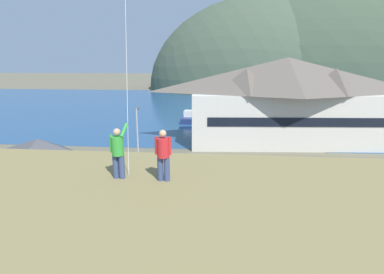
# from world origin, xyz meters

# --- Properties ---
(ground_plane) EXTENTS (600.00, 600.00, 0.00)m
(ground_plane) POSITION_xyz_m (0.00, 0.00, 0.00)
(ground_plane) COLOR #66604C
(parking_lot_pad) EXTENTS (40.00, 20.00, 0.10)m
(parking_lot_pad) POSITION_xyz_m (0.00, 5.00, 0.05)
(parking_lot_pad) COLOR gray
(parking_lot_pad) RESTS_ON ground
(bay_water) EXTENTS (360.00, 84.00, 0.03)m
(bay_water) POSITION_xyz_m (0.00, 60.00, 0.01)
(bay_water) COLOR navy
(bay_water) RESTS_ON ground
(far_hill_west_ridge) EXTENTS (92.22, 70.36, 73.90)m
(far_hill_west_ridge) POSITION_xyz_m (19.93, 112.95, 0.00)
(far_hill_west_ridge) COLOR #42513D
(far_hill_west_ridge) RESTS_ON ground
(far_hill_east_peak) EXTENTS (140.64, 69.94, 78.61)m
(far_hill_east_peak) POSITION_xyz_m (54.10, 111.14, 0.00)
(far_hill_east_peak) COLOR #3D4C38
(far_hill_east_peak) RESTS_ON ground
(harbor_lodge) EXTENTS (27.40, 13.03, 11.50)m
(harbor_lodge) POSITION_xyz_m (12.59, 22.70, 6.12)
(harbor_lodge) COLOR beige
(harbor_lodge) RESTS_ON ground
(storage_shed_near_lot) EXTENTS (7.79, 5.51, 4.85)m
(storage_shed_near_lot) POSITION_xyz_m (-10.83, 3.09, 2.52)
(storage_shed_near_lot) COLOR beige
(storage_shed_near_lot) RESTS_ON ground
(wharf_dock) EXTENTS (3.20, 11.57, 0.70)m
(wharf_dock) POSITION_xyz_m (1.31, 34.69, 0.35)
(wharf_dock) COLOR #70604C
(wharf_dock) RESTS_ON ground
(moored_boat_wharfside) EXTENTS (2.45, 6.65, 2.16)m
(moored_boat_wharfside) POSITION_xyz_m (-2.07, 36.81, 0.72)
(moored_boat_wharfside) COLOR navy
(moored_boat_wharfside) RESTS_ON ground
(parked_car_mid_row_far) EXTENTS (4.24, 2.14, 1.82)m
(parked_car_mid_row_far) POSITION_xyz_m (10.71, 7.60, 1.06)
(parked_car_mid_row_far) COLOR navy
(parked_car_mid_row_far) RESTS_ON parking_lot_pad
(parked_car_mid_row_near) EXTENTS (4.35, 2.37, 1.82)m
(parked_car_mid_row_near) POSITION_xyz_m (2.18, -0.57, 1.06)
(parked_car_mid_row_near) COLOR silver
(parked_car_mid_row_near) RESTS_ON parking_lot_pad
(parked_car_corner_spot) EXTENTS (4.28, 2.21, 1.82)m
(parked_car_corner_spot) POSITION_xyz_m (4.41, 7.55, 1.06)
(parked_car_corner_spot) COLOR black
(parked_car_corner_spot) RESTS_ON parking_lot_pad
(parked_car_mid_row_center) EXTENTS (4.21, 2.08, 1.82)m
(parked_car_mid_row_center) POSITION_xyz_m (13.25, 0.86, 1.06)
(parked_car_mid_row_center) COLOR #9EA3A8
(parked_car_mid_row_center) RESTS_ON parking_lot_pad
(parked_car_front_row_red) EXTENTS (4.31, 2.28, 1.82)m
(parked_car_front_row_red) POSITION_xyz_m (-0.87, 6.97, 1.06)
(parked_car_front_row_red) COLOR #9EA3A8
(parked_car_front_row_red) RESTS_ON parking_lot_pad
(parked_car_back_row_right) EXTENTS (4.34, 2.34, 1.82)m
(parked_car_back_row_right) POSITION_xyz_m (16.56, 6.90, 1.06)
(parked_car_back_row_right) COLOR slate
(parked_car_back_row_right) RESTS_ON parking_lot_pad
(parked_car_front_row_silver) EXTENTS (4.35, 2.36, 1.82)m
(parked_car_front_row_silver) POSITION_xyz_m (-5.01, 0.89, 1.06)
(parked_car_front_row_silver) COLOR #236633
(parked_car_front_row_silver) RESTS_ON parking_lot_pad
(parked_car_lone_by_shed) EXTENTS (4.36, 2.38, 1.82)m
(parked_car_lone_by_shed) POSITION_xyz_m (-15.87, 7.25, 1.06)
(parked_car_lone_by_shed) COLOR #B28923
(parked_car_lone_by_shed) RESTS_ON parking_lot_pad
(parked_car_front_row_end) EXTENTS (4.21, 2.07, 1.82)m
(parked_car_front_row_end) POSITION_xyz_m (7.48, -0.05, 1.06)
(parked_car_front_row_end) COLOR slate
(parked_car_front_row_end) RESTS_ON parking_lot_pad
(parking_light_pole) EXTENTS (0.24, 0.78, 6.22)m
(parking_light_pole) POSITION_xyz_m (-4.69, 10.56, 3.73)
(parking_light_pole) COLOR #ADADB2
(parking_light_pole) RESTS_ON parking_lot_pad
(person_kite_flyer) EXTENTS (0.55, 0.64, 1.86)m
(person_kite_flyer) POSITION_xyz_m (0.34, -9.78, 7.91)
(person_kite_flyer) COLOR #384770
(person_kite_flyer) RESTS_ON grassy_hill_foreground
(person_companion) EXTENTS (0.55, 0.40, 1.74)m
(person_companion) POSITION_xyz_m (1.90, -9.87, 7.90)
(person_companion) COLOR #384770
(person_companion) RESTS_ON grassy_hill_foreground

